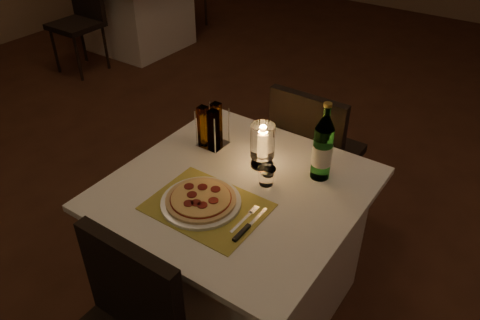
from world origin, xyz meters
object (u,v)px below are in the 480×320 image
Objects in this scene: chair_far at (312,147)px; neighbor_table_left at (137,13)px; tumbler at (266,176)px; hurricane_candle at (263,142)px; water_bottle at (323,149)px; main_table at (238,248)px; plate at (201,202)px; pizza at (201,199)px.

neighbor_table_left is (-2.89, 1.54, -0.18)m from chair_far.
neighbor_table_left is at bearing 152.00° from chair_far.
hurricane_candle is at bearing 129.83° from tumbler.
hurricane_candle is at bearing -164.16° from water_bottle.
plate is at bearing -105.52° from main_table.
water_bottle is at bearing -61.17° from chair_far.
main_table is 3.57× the size of pizza.
chair_far is at bearing -28.00° from neighbor_table_left.
water_bottle is at bearing 15.84° from hurricane_candle.
tumbler is at bearing 41.41° from main_table.
plate is at bearing -40.56° from neighbor_table_left.
water_bottle reaches higher than main_table.
hurricane_candle is 3.59m from neighbor_table_left.
pizza is at bearing -93.21° from chair_far.
water_bottle is 0.35× the size of neighbor_table_left.
chair_far is 0.92m from plate.
tumbler is 3.71m from neighbor_table_left.
chair_far reaches higher than pizza.
main_table is 12.86× the size of tumbler.
main_table is at bearing -91.36° from hurricane_candle.
chair_far is 0.90× the size of neighbor_table_left.
tumbler is 0.22× the size of water_bottle.
water_bottle reaches higher than chair_far.
main_table is at bearing -134.66° from water_bottle.
chair_far reaches higher than tumbler.
neighbor_table_left is at bearing 139.44° from plate.
hurricane_candle is at bearing -89.52° from chair_far.
chair_far is at bearing 86.79° from pizza.
chair_far is 3.28m from neighbor_table_left.
tumbler reaches higher than neighbor_table_left.
water_bottle is at bearing 55.22° from plate.
tumbler is (0.14, 0.26, 0.03)m from plate.
main_table is 0.44m from pizza.
main_table is 2.83× the size of water_bottle.
hurricane_candle is (0.05, 0.37, 0.09)m from pizza.
water_bottle is (0.25, -0.46, 0.33)m from chair_far.
pizza reaches higher than neighbor_table_left.
main_table is at bearing -37.91° from neighbor_table_left.
pizza is 0.38m from hurricane_candle.
neighbor_table_left is at bearing 144.49° from hurricane_candle.
main_table is 3.12× the size of plate.
hurricane_candle reaches higher than neighbor_table_left.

